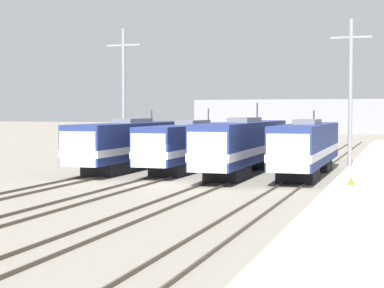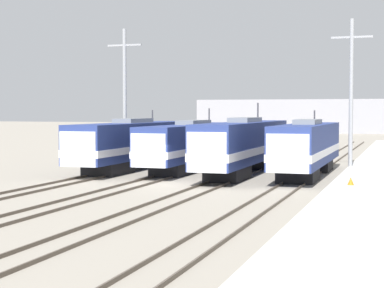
{
  "view_description": "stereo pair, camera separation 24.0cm",
  "coord_description": "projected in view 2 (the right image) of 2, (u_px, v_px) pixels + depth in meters",
  "views": [
    {
      "loc": [
        13.83,
        -38.82,
        4.78
      ],
      "look_at": [
        0.19,
        2.36,
        2.51
      ],
      "focal_mm": 60.0,
      "sensor_mm": 36.0,
      "label": 1
    },
    {
      "loc": [
        14.06,
        -38.74,
        4.78
      ],
      "look_at": [
        0.19,
        2.36,
        2.51
      ],
      "focal_mm": 60.0,
      "sensor_mm": 36.0,
      "label": 2
    }
  ],
  "objects": [
    {
      "name": "locomotive_center_right",
      "position": [
        243.0,
        145.0,
        48.0
      ],
      "size": [
        2.81,
        19.64,
        5.42
      ],
      "color": "black",
      "rests_on": "ground_plane"
    },
    {
      "name": "rail_pair_far_left",
      "position": [
        79.0,
        180.0,
        43.67
      ],
      "size": [
        1.51,
        120.0,
        0.15
      ],
      "color": "#4C4238",
      "rests_on": "ground_plane"
    },
    {
      "name": "rail_pair_center_left",
      "position": [
        144.0,
        182.0,
        42.15
      ],
      "size": [
        1.51,
        120.0,
        0.15
      ],
      "color": "#4C4238",
      "rests_on": "ground_plane"
    },
    {
      "name": "catenary_tower_left",
      "position": [
        125.0,
        94.0,
        56.4
      ],
      "size": [
        3.19,
        0.33,
        11.93
      ],
      "color": "gray",
      "rests_on": "ground_plane"
    },
    {
      "name": "locomotive_center_left",
      "position": [
        192.0,
        144.0,
        51.45
      ],
      "size": [
        2.76,
        19.28,
        4.96
      ],
      "color": "black",
      "rests_on": "ground_plane"
    },
    {
      "name": "rail_pair_far_right",
      "position": [
        287.0,
        188.0,
        39.12
      ],
      "size": [
        1.51,
        120.0,
        0.15
      ],
      "color": "#4C4238",
      "rests_on": "ground_plane"
    },
    {
      "name": "catenary_tower_right",
      "position": [
        351.0,
        92.0,
        50.2
      ],
      "size": [
        3.19,
        0.33,
        11.93
      ],
      "color": "gray",
      "rests_on": "ground_plane"
    },
    {
      "name": "locomotive_far_left",
      "position": [
        131.0,
        143.0,
        51.66
      ],
      "size": [
        2.98,
        18.69,
        4.82
      ],
      "color": "black",
      "rests_on": "ground_plane"
    },
    {
      "name": "platform",
      "position": [
        363.0,
        189.0,
        37.67
      ],
      "size": [
        4.0,
        120.0,
        0.36
      ],
      "color": "beige",
      "rests_on": "ground_plane"
    },
    {
      "name": "rail_pair_center_right",
      "position": [
        213.0,
        185.0,
        40.64
      ],
      "size": [
        1.51,
        120.0,
        0.15
      ],
      "color": "#4C4238",
      "rests_on": "ground_plane"
    },
    {
      "name": "depot_building",
      "position": [
        297.0,
        116.0,
        141.76
      ],
      "size": [
        42.6,
        12.06,
        7.14
      ],
      "color": "gray",
      "rests_on": "ground_plane"
    },
    {
      "name": "traffic_cone",
      "position": [
        351.0,
        181.0,
        37.98
      ],
      "size": [
        0.39,
        0.39,
        0.47
      ],
      "color": "orange",
      "rests_on": "platform"
    },
    {
      "name": "locomotive_far_right",
      "position": [
        306.0,
        147.0,
        46.31
      ],
      "size": [
        2.92,
        16.33,
        4.8
      ],
      "color": "black",
      "rests_on": "ground_plane"
    },
    {
      "name": "ground_plane",
      "position": [
        178.0,
        185.0,
        41.4
      ],
      "size": [
        400.0,
        400.0,
        0.0
      ],
      "primitive_type": "plane",
      "color": "gray"
    }
  ]
}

